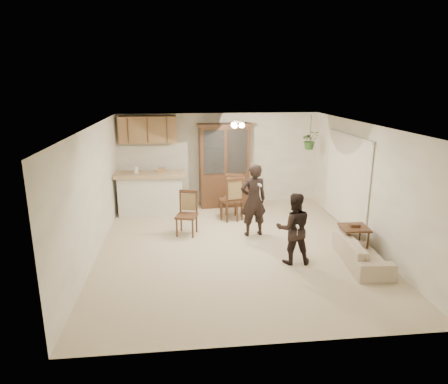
{
  "coord_description": "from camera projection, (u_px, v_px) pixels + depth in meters",
  "views": [
    {
      "loc": [
        -1.05,
        -7.66,
        3.31
      ],
      "look_at": [
        -0.17,
        0.4,
        1.07
      ],
      "focal_mm": 32.0,
      "sensor_mm": 36.0,
      "label": 1
    }
  ],
  "objects": [
    {
      "name": "wall_right",
      "position": [
        366.0,
        185.0,
        8.28
      ],
      "size": [
        0.02,
        6.5,
        2.5
      ],
      "primitive_type": "cube",
      "color": "white",
      "rests_on": "ground"
    },
    {
      "name": "chair_bar",
      "position": [
        187.0,
        223.0,
        8.9
      ],
      "size": [
        0.54,
        0.54,
        0.99
      ],
      "rotation": [
        0.0,
        0.0,
        -0.28
      ],
      "color": "#3C1E15",
      "rests_on": "floor"
    },
    {
      "name": "bar_top",
      "position": [
        150.0,
        174.0,
        10.11
      ],
      "size": [
        1.75,
        0.7,
        0.08
      ],
      "primitive_type": "cube",
      "color": "tan",
      "rests_on": "breakfast_bar"
    },
    {
      "name": "china_hutch",
      "position": [
        224.0,
        166.0,
        10.82
      ],
      "size": [
        1.46,
        0.65,
        2.25
      ],
      "rotation": [
        0.0,
        0.0,
        0.07
      ],
      "color": "#3C1E15",
      "rests_on": "floor"
    },
    {
      "name": "breakfast_bar",
      "position": [
        151.0,
        195.0,
        10.25
      ],
      "size": [
        1.6,
        0.55,
        1.0
      ],
      "primitive_type": "cube",
      "color": "silver",
      "rests_on": "floor"
    },
    {
      "name": "side_table",
      "position": [
        353.0,
        240.0,
        7.9
      ],
      "size": [
        0.55,
        0.55,
        0.63
      ],
      "rotation": [
        0.0,
        0.0,
        -0.06
      ],
      "color": "#3C1E15",
      "rests_on": "floor"
    },
    {
      "name": "controller_child",
      "position": [
        298.0,
        227.0,
        7.06
      ],
      "size": [
        0.04,
        0.12,
        0.04
      ],
      "primitive_type": "cube",
      "rotation": [
        0.0,
        0.0,
        3.07
      ],
      "color": "white",
      "rests_on": "child"
    },
    {
      "name": "sofa",
      "position": [
        362.0,
        245.0,
        7.46
      ],
      "size": [
        0.88,
        1.93,
        0.73
      ],
      "primitive_type": "imported",
      "rotation": [
        0.0,
        0.0,
        1.49
      ],
      "color": "beige",
      "rests_on": "floor"
    },
    {
      "name": "wall_left",
      "position": [
        94.0,
        192.0,
        7.71
      ],
      "size": [
        0.02,
        6.5,
        2.5
      ],
      "primitive_type": "cube",
      "color": "white",
      "rests_on": "ground"
    },
    {
      "name": "upper_cabinets",
      "position": [
        148.0,
        130.0,
        10.51
      ],
      "size": [
        1.5,
        0.34,
        0.7
      ],
      "primitive_type": "cube",
      "color": "brown",
      "rests_on": "wall_back"
    },
    {
      "name": "ceiling",
      "position": [
        235.0,
        126.0,
        7.66
      ],
      "size": [
        5.5,
        6.5,
        0.02
      ],
      "primitive_type": "cube",
      "color": "silver",
      "rests_on": "wall_back"
    },
    {
      "name": "adult",
      "position": [
        253.0,
        196.0,
        8.72
      ],
      "size": [
        0.71,
        0.53,
        1.8
      ],
      "primitive_type": "imported",
      "rotation": [
        0.0,
        0.0,
        3.3
      ],
      "color": "black",
      "rests_on": "floor"
    },
    {
      "name": "floor",
      "position": [
        234.0,
        246.0,
        8.33
      ],
      "size": [
        6.5,
        6.5,
        0.0
      ],
      "primitive_type": "plane",
      "color": "beige",
      "rests_on": "ground"
    },
    {
      "name": "controller_adult",
      "position": [
        260.0,
        185.0,
        8.27
      ],
      "size": [
        0.06,
        0.15,
        0.04
      ],
      "primitive_type": "cube",
      "rotation": [
        0.0,
        0.0,
        3.3
      ],
      "color": "white",
      "rests_on": "adult"
    },
    {
      "name": "chair_hutch_right",
      "position": [
        231.0,
        207.0,
        9.91
      ],
      "size": [
        0.61,
        0.61,
        1.1
      ],
      "rotation": [
        0.0,
        0.0,
        3.44
      ],
      "color": "#3C1E15",
      "rests_on": "floor"
    },
    {
      "name": "wall_back",
      "position": [
        219.0,
        159.0,
        11.11
      ],
      "size": [
        5.5,
        0.02,
        2.5
      ],
      "primitive_type": "cube",
      "color": "white",
      "rests_on": "ground"
    },
    {
      "name": "chair_hutch_left",
      "position": [
        232.0,
        207.0,
        9.95
      ],
      "size": [
        0.64,
        0.64,
        1.1
      ],
      "rotation": [
        0.0,
        0.0,
        -0.41
      ],
      "color": "#3C1E15",
      "rests_on": "floor"
    },
    {
      "name": "child",
      "position": [
        294.0,
        229.0,
        7.41
      ],
      "size": [
        0.69,
        0.56,
        1.35
      ],
      "primitive_type": "imported",
      "rotation": [
        0.0,
        0.0,
        3.07
      ],
      "color": "black",
      "rests_on": "floor"
    },
    {
      "name": "vertical_blinds",
      "position": [
        346.0,
        181.0,
        9.18
      ],
      "size": [
        0.06,
        2.3,
        2.1
      ],
      "primitive_type": null,
      "color": "white",
      "rests_on": "wall_right"
    },
    {
      "name": "ceiling_fixture",
      "position": [
        237.0,
        124.0,
        8.86
      ],
      "size": [
        0.36,
        0.36,
        0.2
      ],
      "primitive_type": null,
      "color": "#FFF2BF",
      "rests_on": "ceiling"
    },
    {
      "name": "plant_cord",
      "position": [
        311.0,
        128.0,
        10.29
      ],
      "size": [
        0.01,
        0.01,
        0.65
      ],
      "primitive_type": "cylinder",
      "color": "black",
      "rests_on": "ceiling"
    },
    {
      "name": "hanging_plant",
      "position": [
        310.0,
        140.0,
        10.38
      ],
      "size": [
        0.43,
        0.37,
        0.48
      ],
      "primitive_type": "imported",
      "color": "#245321",
      "rests_on": "ceiling"
    },
    {
      "name": "wall_front",
      "position": [
        270.0,
        256.0,
        4.88
      ],
      "size": [
        5.5,
        0.02,
        2.5
      ],
      "primitive_type": "cube",
      "color": "white",
      "rests_on": "ground"
    }
  ]
}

